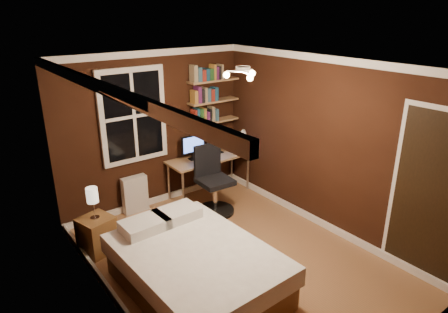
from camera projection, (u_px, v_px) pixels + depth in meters
floor at (235, 259)px, 5.21m from camera, size 4.20×4.20×0.00m
wall_back at (154, 130)px, 6.35m from camera, size 3.20×0.04×2.50m
wall_left at (107, 209)px, 3.88m from camera, size 0.04×4.20×2.50m
wall_right at (324, 145)px, 5.67m from camera, size 0.04×4.20×2.50m
ceiling at (237, 65)px, 4.34m from camera, size 3.20×4.20×0.02m
window at (133, 116)px, 6.02m from camera, size 1.06×0.06×1.46m
door at (428, 199)px, 4.59m from camera, size 0.03×0.82×2.05m
ceiling_fixture at (243, 75)px, 4.30m from camera, size 0.44×0.44×0.18m
bookshelf_lower at (214, 121)px, 6.87m from camera, size 0.92×0.22×0.03m
books_row_lower at (214, 114)px, 6.82m from camera, size 0.48×0.16×0.23m
bookshelf_middle at (214, 101)px, 6.74m from camera, size 0.92×0.22×0.03m
books_row_middle at (213, 94)px, 6.70m from camera, size 0.42×0.16×0.23m
bookshelf_upper at (213, 80)px, 6.62m from camera, size 0.92×0.22×0.03m
books_row_upper at (213, 72)px, 6.58m from camera, size 0.54×0.16×0.23m
bed at (195, 268)px, 4.57m from camera, size 1.50×2.03×0.67m
nightstand at (97, 235)px, 5.31m from camera, size 0.49×0.49×0.50m
bedside_lamp at (93, 203)px, 5.14m from camera, size 0.15×0.15×0.44m
radiator at (135, 194)px, 6.34m from camera, size 0.40×0.14×0.60m
desk at (209, 160)px, 6.82m from camera, size 1.47×0.55×0.70m
monitor_left at (193, 147)px, 6.63m from camera, size 0.44×0.12×0.42m
monitor_right at (218, 141)px, 6.92m from camera, size 0.44×0.12×0.42m
desk_lamp at (240, 139)px, 6.98m from camera, size 0.14×0.32×0.44m
office_chair at (213, 187)px, 6.31m from camera, size 0.60×0.60×1.09m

